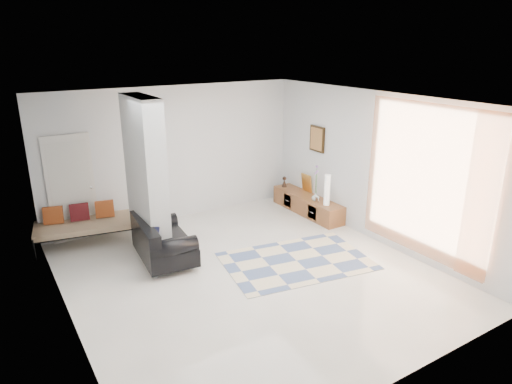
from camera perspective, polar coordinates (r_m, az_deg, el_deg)
floor at (r=7.61m, az=-0.75°, el=-10.18°), size 6.00×6.00×0.00m
ceiling at (r=6.74m, az=-0.85°, el=11.22°), size 6.00×6.00×0.00m
wall_back at (r=9.64m, az=-10.13°, el=4.68°), size 6.00×0.00×6.00m
wall_front at (r=4.94m, az=17.87°, el=-9.58°), size 6.00×0.00×6.00m
wall_left at (r=6.18m, az=-23.20°, el=-4.45°), size 0.00×6.00×6.00m
wall_right at (r=8.74m, az=14.83°, el=2.92°), size 0.00×6.00×6.00m
partition_column at (r=8.01m, az=-13.58°, el=1.62°), size 0.35×1.20×2.80m
hallway_door at (r=9.17m, az=-22.10°, el=0.39°), size 0.85×0.06×2.04m
curtain at (r=7.96m, az=20.42°, el=1.22°), size 0.00×2.55×2.55m
wall_art at (r=9.86m, az=7.66°, el=6.60°), size 0.04×0.45×0.55m
media_console at (r=10.13m, az=6.43°, el=-1.54°), size 0.45×2.00×0.80m
loveseat at (r=8.03m, az=-11.81°, el=-6.12°), size 0.94×1.47×0.76m
daybed at (r=9.08m, az=-20.14°, el=-3.63°), size 2.08×1.17×0.77m
area_rug at (r=8.04m, az=5.09°, el=-8.58°), size 2.71×2.04×0.01m
cylinder_lamp at (r=9.48m, az=8.88°, el=0.26°), size 0.12×0.12×0.65m
bronze_figurine at (r=10.62m, az=3.56°, el=1.29°), size 0.13×0.13×0.24m
vase at (r=9.77m, az=7.45°, el=-0.60°), size 0.18×0.18×0.17m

